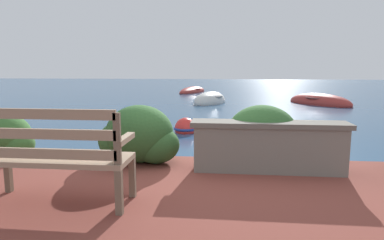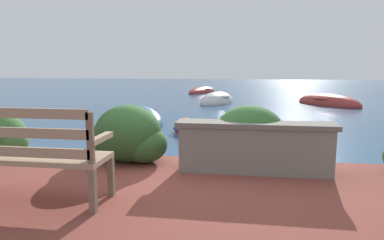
# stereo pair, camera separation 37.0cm
# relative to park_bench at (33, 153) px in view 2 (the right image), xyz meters

# --- Properties ---
(ground_plane) EXTENTS (80.00, 80.00, 0.00)m
(ground_plane) POSITION_rel_park_bench_xyz_m (1.28, 1.86, -0.70)
(ground_plane) COLOR navy
(park_bench) EXTENTS (1.38, 0.48, 0.93)m
(park_bench) POSITION_rel_park_bench_xyz_m (0.00, 0.00, 0.00)
(park_bench) COLOR brown
(park_bench) RESTS_ON patio_terrace
(stone_wall) EXTENTS (1.91, 0.39, 0.62)m
(stone_wall) POSITION_rel_park_bench_xyz_m (2.10, 1.28, -0.17)
(stone_wall) COLOR slate
(stone_wall) RESTS_ON patio_terrace
(hedge_clump_far_left) EXTENTS (0.91, 0.65, 0.62)m
(hedge_clump_far_left) POSITION_rel_park_bench_xyz_m (-1.60, 1.61, -0.22)
(hedge_clump_far_left) COLOR #38662D
(hedge_clump_far_left) RESTS_ON patio_terrace
(hedge_clump_left) EXTENTS (1.15, 0.83, 0.78)m
(hedge_clump_left) POSITION_rel_park_bench_xyz_m (0.39, 1.53, -0.15)
(hedge_clump_left) COLOR #2D5628
(hedge_clump_left) RESTS_ON patio_terrace
(hedge_clump_centre) EXTENTS (1.17, 0.84, 0.80)m
(hedge_clump_centre) POSITION_rel_park_bench_xyz_m (2.02, 1.54, -0.14)
(hedge_clump_centre) COLOR #2D5628
(hedge_clump_centre) RESTS_ON patio_terrace
(rowboat_nearest) EXTENTS (2.23, 2.78, 0.78)m
(rowboat_nearest) POSITION_rel_park_bench_xyz_m (-0.87, 6.20, -0.64)
(rowboat_nearest) COLOR #2D517A
(rowboat_nearest) RESTS_ON ground_plane
(rowboat_mid) EXTENTS (1.80, 2.46, 0.85)m
(rowboat_mid) POSITION_rel_park_bench_xyz_m (0.84, 11.48, -0.63)
(rowboat_mid) COLOR silver
(rowboat_mid) RESTS_ON ground_plane
(rowboat_far) EXTENTS (2.69, 3.04, 0.78)m
(rowboat_far) POSITION_rel_park_bench_xyz_m (5.35, 11.54, -0.64)
(rowboat_far) COLOR #9E2D28
(rowboat_far) RESTS_ON ground_plane
(rowboat_outer) EXTENTS (1.81, 3.36, 0.61)m
(rowboat_outer) POSITION_rel_park_bench_xyz_m (-0.54, 17.70, -0.65)
(rowboat_outer) COLOR #9E2D28
(rowboat_outer) RESTS_ON ground_plane
(mooring_buoy) EXTENTS (0.56, 0.56, 0.51)m
(mooring_buoy) POSITION_rel_park_bench_xyz_m (0.62, 4.86, -0.61)
(mooring_buoy) COLOR red
(mooring_buoy) RESTS_ON ground_plane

